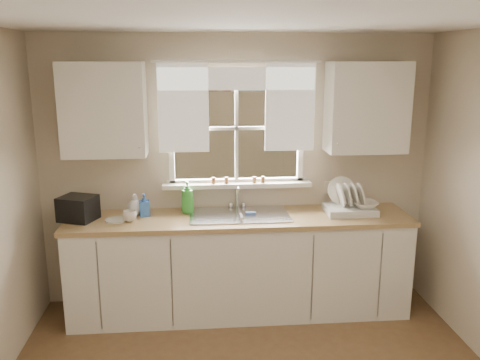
{
  "coord_description": "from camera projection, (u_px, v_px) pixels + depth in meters",
  "views": [
    {
      "loc": [
        -0.37,
        -2.6,
        2.27
      ],
      "look_at": [
        0.0,
        1.65,
        1.25
      ],
      "focal_mm": 38.0,
      "sensor_mm": 36.0,
      "label": 1
    }
  ],
  "objects": [
    {
      "name": "countertop",
      "position": [
        240.0,
        219.0,
        4.5
      ],
      "size": [
        3.04,
        0.65,
        0.04
      ],
      "primitive_type": "cube",
      "color": "#A78553",
      "rests_on": "base_cabinets"
    },
    {
      "name": "upper_cabinet_left",
      "position": [
        104.0,
        110.0,
        4.32
      ],
      "size": [
        0.7,
        0.33,
        0.8
      ],
      "primitive_type": "cube",
      "color": "silver",
      "rests_on": "room_walls"
    },
    {
      "name": "sink",
      "position": [
        239.0,
        223.0,
        4.55
      ],
      "size": [
        0.88,
        0.52,
        0.4
      ],
      "color": "#B7B7BC",
      "rests_on": "countertop"
    },
    {
      "name": "sill_jars",
      "position": [
        239.0,
        180.0,
        4.69
      ],
      "size": [
        0.5,
        0.04,
        0.06
      ],
      "color": "brown",
      "rests_on": "window"
    },
    {
      "name": "base_cabinets",
      "position": [
        240.0,
        266.0,
        4.61
      ],
      "size": [
        3.0,
        0.62,
        0.87
      ],
      "primitive_type": "cube",
      "color": "silver",
      "rests_on": "ground"
    },
    {
      "name": "cup",
      "position": [
        130.0,
        216.0,
        4.35
      ],
      "size": [
        0.13,
        0.13,
        0.1
      ],
      "primitive_type": "imported",
      "rotation": [
        0.0,
        0.0,
        -0.05
      ],
      "color": "beige",
      "rests_on": "countertop"
    },
    {
      "name": "bowl",
      "position": [
        365.0,
        204.0,
        4.56
      ],
      "size": [
        0.25,
        0.25,
        0.06
      ],
      "primitive_type": "imported",
      "rotation": [
        0.0,
        0.0,
        0.11
      ],
      "color": "white",
      "rests_on": "dish_rack"
    },
    {
      "name": "upper_cabinet_right",
      "position": [
        367.0,
        107.0,
        4.52
      ],
      "size": [
        0.7,
        0.33,
        0.8
      ],
      "primitive_type": "cube",
      "color": "silver",
      "rests_on": "room_walls"
    },
    {
      "name": "soap_bottle_b",
      "position": [
        144.0,
        205.0,
        4.5
      ],
      "size": [
        0.11,
        0.11,
        0.2
      ],
      "primitive_type": "imported",
      "rotation": [
        0.0,
        0.0,
        0.18
      ],
      "color": "blue",
      "rests_on": "countertop"
    },
    {
      "name": "window",
      "position": [
        237.0,
        146.0,
        4.67
      ],
      "size": [
        1.38,
        0.16,
        1.06
      ],
      "color": "white",
      "rests_on": "room_walls"
    },
    {
      "name": "wall_outlet",
      "position": [
        329.0,
        187.0,
        4.83
      ],
      "size": [
        0.08,
        0.01,
        0.12
      ],
      "primitive_type": "cube",
      "color": "beige",
      "rests_on": "room_walls"
    },
    {
      "name": "dish_rack",
      "position": [
        349.0,
        205.0,
        4.6
      ],
      "size": [
        0.45,
        0.34,
        0.31
      ],
      "color": "silver",
      "rests_on": "countertop"
    },
    {
      "name": "black_appliance",
      "position": [
        78.0,
        208.0,
        4.38
      ],
      "size": [
        0.36,
        0.34,
        0.21
      ],
      "primitive_type": "cube",
      "rotation": [
        0.0,
        0.0,
        -0.37
      ],
      "color": "black",
      "rests_on": "countertop"
    },
    {
      "name": "room_walls",
      "position": [
        268.0,
        256.0,
        2.73
      ],
      "size": [
        3.62,
        4.02,
        2.5
      ],
      "color": "beige",
      "rests_on": "ground"
    },
    {
      "name": "backyard",
      "position": [
        239.0,
        0.0,
        10.48
      ],
      "size": [
        20.0,
        10.0,
        6.13
      ],
      "color": "#335421",
      "rests_on": "ground"
    },
    {
      "name": "saucer",
      "position": [
        116.0,
        220.0,
        4.38
      ],
      "size": [
        0.19,
        0.19,
        0.01
      ],
      "primitive_type": "cylinder",
      "color": "beige",
      "rests_on": "countertop"
    },
    {
      "name": "curtains",
      "position": [
        237.0,
        98.0,
        4.52
      ],
      "size": [
        1.5,
        0.03,
        0.81
      ],
      "color": "white",
      "rests_on": "room_walls"
    },
    {
      "name": "soap_bottle_c",
      "position": [
        135.0,
        204.0,
        4.53
      ],
      "size": [
        0.17,
        0.17,
        0.19
      ],
      "primitive_type": "imported",
      "rotation": [
        0.0,
        0.0,
        -0.12
      ],
      "color": "beige",
      "rests_on": "countertop"
    },
    {
      "name": "ceiling",
      "position": [
        269.0,
        11.0,
        2.5
      ],
      "size": [
        3.6,
        4.0,
        0.02
      ],
      "primitive_type": "cube",
      "color": "silver",
      "rests_on": "room_walls"
    },
    {
      "name": "soap_bottle_a",
      "position": [
        187.0,
        197.0,
        4.56
      ],
      "size": [
        0.14,
        0.14,
        0.3
      ],
      "primitive_type": "imported",
      "rotation": [
        0.0,
        0.0,
        0.2
      ],
      "color": "green",
      "rests_on": "countertop"
    }
  ]
}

